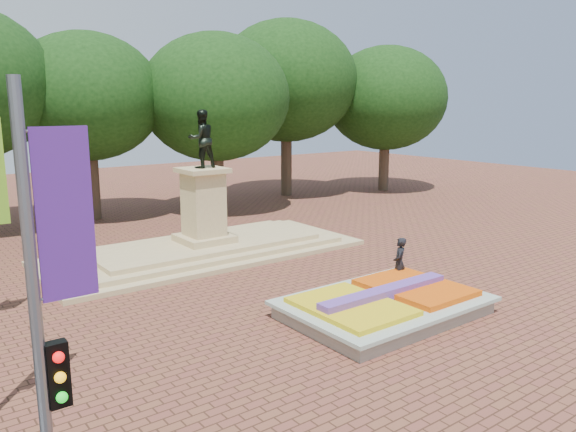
% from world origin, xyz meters
% --- Properties ---
extents(ground, '(90.00, 90.00, 0.00)m').
position_xyz_m(ground, '(0.00, 0.00, 0.00)').
color(ground, brown).
rests_on(ground, ground).
extents(flower_bed, '(6.30, 4.30, 0.91)m').
position_xyz_m(flower_bed, '(1.03, -2.00, 0.38)').
color(flower_bed, gray).
rests_on(flower_bed, ground).
extents(monument, '(14.00, 6.00, 6.40)m').
position_xyz_m(monument, '(0.00, 8.00, 0.88)').
color(monument, tan).
rests_on(monument, ground).
extents(tree_row_back, '(44.80, 8.80, 10.43)m').
position_xyz_m(tree_row_back, '(2.33, 18.00, 6.67)').
color(tree_row_back, '#3C2B21').
rests_on(tree_row_back, ground).
extents(pedestrian, '(0.83, 0.79, 1.90)m').
position_xyz_m(pedestrian, '(3.42, -0.43, 0.95)').
color(pedestrian, black).
rests_on(pedestrian, ground).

